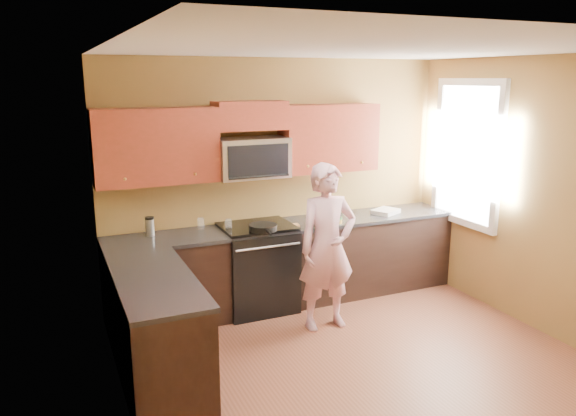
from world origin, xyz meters
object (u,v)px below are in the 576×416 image
butter_tub (337,223)px  travel_mug (150,236)px  microwave (252,177)px  woman (327,247)px  frying_pan (263,230)px  stove (257,267)px

butter_tub → travel_mug: 2.00m
microwave → travel_mug: 1.22m
woman → frying_pan: 0.70m
stove → butter_tub: (0.88, -0.17, 0.45)m
stove → butter_tub: size_ratio=7.97×
woman → stove: bearing=126.0°
butter_tub → travel_mug: (-1.98, 0.33, 0.00)m
woman → travel_mug: (-1.58, 0.85, 0.08)m
stove → microwave: (0.00, 0.12, 0.97)m
butter_tub → woman: bearing=-126.8°
microwave → butter_tub: size_ratio=6.38×
frying_pan → travel_mug: (-1.08, 0.38, -0.03)m
microwave → travel_mug: microwave is taller
woman → travel_mug: 1.80m
travel_mug → butter_tub: bearing=-9.5°
butter_tub → travel_mug: travel_mug is taller
travel_mug → stove: bearing=-8.1°
woman → butter_tub: 0.66m
frying_pan → butter_tub: 0.89m
microwave → travel_mug: (-1.10, 0.03, -0.53)m
stove → butter_tub: butter_tub is taller
stove → travel_mug: size_ratio=4.86×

